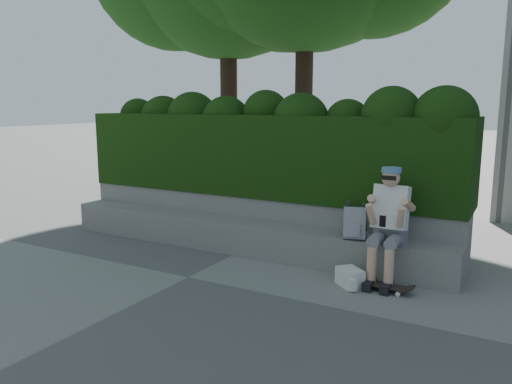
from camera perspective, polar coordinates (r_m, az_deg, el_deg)
The scene contains 8 objects.
ground at distance 6.29m, azimuth -7.75°, elevation -9.64°, with size 80.00×80.00×0.00m, color slate.
bench_ledge at distance 7.22m, azimuth -1.81°, elevation -5.10°, with size 6.00×0.45×0.45m, color gray.
planter_wall at distance 7.58m, azimuth 0.03°, elevation -3.19°, with size 6.00×0.50×0.75m, color gray.
hedge at distance 7.61m, azimuth 0.86°, elevation 4.31°, with size 6.00×1.00×1.20m, color black.
person at distance 6.11m, azimuth 14.96°, elevation -3.14°, with size 0.40×0.76×1.38m.
skateboard at distance 5.99m, azimuth 13.76°, elevation -10.23°, with size 0.73×0.21×0.08m.
backpack_plaid at distance 6.33m, azimuth 11.19°, elevation -3.49°, with size 0.27×0.14×0.40m, color #ABACB0.
backpack_ground at distance 6.03m, azimuth 10.68°, elevation -9.56°, with size 0.32×0.23×0.21m, color white.
Camera 1 is at (3.59, -4.72, 2.11)m, focal length 35.00 mm.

